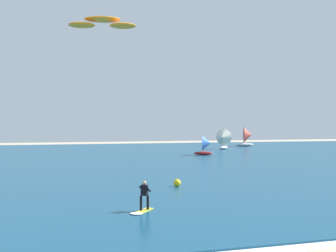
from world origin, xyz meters
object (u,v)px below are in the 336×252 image
kitesurfer (143,201)px  sailboat_near_shore (247,137)px  kite (102,23)px  sailboat_mid_right (206,145)px  sailboat_anchored_offshore (223,139)px  marker_buoy (177,183)px

kitesurfer → sailboat_near_shore: size_ratio=0.39×
kite → sailboat_mid_right: size_ratio=1.54×
kitesurfer → kite: (-0.95, 9.94, 12.15)m
kite → sailboat_anchored_offshore: kite is taller
kite → sailboat_mid_right: bearing=55.0°
sailboat_near_shore → sailboat_anchored_offshore: 13.42m
sailboat_near_shore → marker_buoy: bearing=-122.4°
sailboat_near_shore → sailboat_anchored_offshore: sailboat_near_shore is taller
sailboat_mid_right → marker_buoy: size_ratio=6.16×
kite → marker_buoy: bearing=-17.7°
sailboat_anchored_offshore → sailboat_mid_right: bearing=-123.9°
kite → sailboat_anchored_offshore: bearing=55.3°
kite → sailboat_near_shore: bearing=52.6°
kitesurfer → sailboat_near_shore: 71.97m
kite → sailboat_mid_right: kite is taller
sailboat_near_shore → sailboat_anchored_offshore: (-9.95, -9.00, -0.14)m
kitesurfer → marker_buoy: 9.38m
sailboat_anchored_offshore → sailboat_mid_right: sailboat_anchored_offshore is taller
sailboat_anchored_offshore → kite: bearing=-124.7°
sailboat_mid_right → sailboat_anchored_offshore: bearing=56.1°
kitesurfer → sailboat_anchored_offshore: (28.16, 52.03, 1.45)m
kite → marker_buoy: 13.76m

